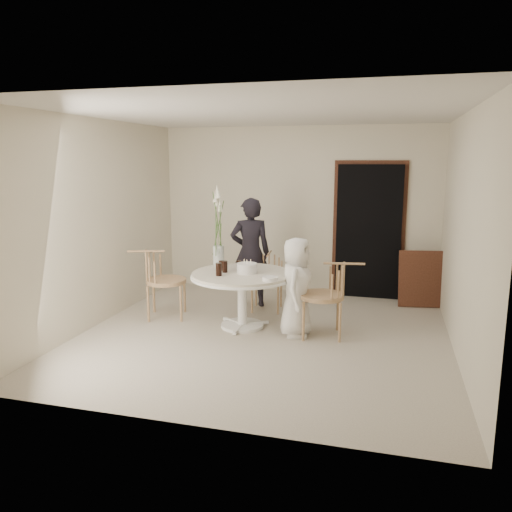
% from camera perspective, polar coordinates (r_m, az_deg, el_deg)
% --- Properties ---
extents(ground, '(4.50, 4.50, 0.00)m').
position_cam_1_polar(ground, '(6.34, 0.84, -9.05)').
color(ground, beige).
rests_on(ground, ground).
extents(room_shell, '(4.50, 4.50, 4.50)m').
position_cam_1_polar(room_shell, '(5.98, 0.89, 5.69)').
color(room_shell, silver).
rests_on(room_shell, ground).
extents(doorway, '(1.00, 0.10, 2.10)m').
position_cam_1_polar(doorway, '(8.05, 12.73, 2.69)').
color(doorway, black).
rests_on(doorway, ground).
extents(door_trim, '(1.12, 0.03, 2.22)m').
position_cam_1_polar(door_trim, '(8.08, 12.76, 3.15)').
color(door_trim, brown).
rests_on(door_trim, ground).
extents(table, '(1.33, 1.33, 0.73)m').
position_cam_1_polar(table, '(6.48, -1.60, -2.92)').
color(table, white).
rests_on(table, ground).
extents(picture_frame, '(0.66, 0.28, 0.84)m').
position_cam_1_polar(picture_frame, '(7.84, 18.28, -2.50)').
color(picture_frame, brown).
rests_on(picture_frame, ground).
extents(chair_far, '(0.49, 0.52, 0.82)m').
position_cam_1_polar(chair_far, '(7.35, 1.38, -1.95)').
color(chair_far, tan).
rests_on(chair_far, ground).
extents(chair_right, '(0.62, 0.58, 0.95)m').
position_cam_1_polar(chair_right, '(6.22, 8.76, -3.66)').
color(chair_right, tan).
rests_on(chair_right, ground).
extents(chair_left, '(0.66, 0.63, 0.96)m').
position_cam_1_polar(chair_left, '(7.02, -11.33, -2.00)').
color(chair_left, tan).
rests_on(chair_left, ground).
extents(girl, '(0.69, 0.57, 1.63)m').
position_cam_1_polar(girl, '(7.40, -0.65, 0.40)').
color(girl, black).
rests_on(girl, ground).
extents(boy, '(0.40, 0.61, 1.24)m').
position_cam_1_polar(boy, '(6.19, 4.62, -3.57)').
color(boy, white).
rests_on(boy, ground).
extents(birthday_cake, '(0.27, 0.27, 0.18)m').
position_cam_1_polar(birthday_cake, '(6.42, -1.05, -1.40)').
color(birthday_cake, white).
rests_on(birthday_cake, table).
extents(cola_tumbler_a, '(0.09, 0.09, 0.15)m').
position_cam_1_polar(cola_tumbler_a, '(6.48, -3.58, -1.22)').
color(cola_tumbler_a, black).
rests_on(cola_tumbler_a, table).
extents(cola_tumbler_b, '(0.09, 0.09, 0.16)m').
position_cam_1_polar(cola_tumbler_b, '(6.29, -4.28, -1.53)').
color(cola_tumbler_b, black).
rests_on(cola_tumbler_b, table).
extents(cola_tumbler_c, '(0.07, 0.07, 0.13)m').
position_cam_1_polar(cola_tumbler_c, '(6.59, -4.01, -1.09)').
color(cola_tumbler_c, black).
rests_on(cola_tumbler_c, table).
extents(cola_tumbler_d, '(0.07, 0.07, 0.13)m').
position_cam_1_polar(cola_tumbler_d, '(6.58, -1.98, -1.08)').
color(cola_tumbler_d, black).
rests_on(cola_tumbler_d, table).
extents(plate_stack, '(0.23, 0.23, 0.05)m').
position_cam_1_polar(plate_stack, '(6.04, 1.62, -2.60)').
color(plate_stack, white).
rests_on(plate_stack, table).
extents(flower_vase, '(0.15, 0.15, 1.11)m').
position_cam_1_polar(flower_vase, '(6.82, -4.34, 2.41)').
color(flower_vase, silver).
rests_on(flower_vase, table).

